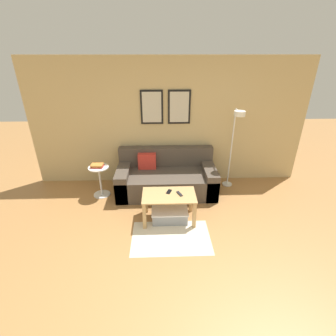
% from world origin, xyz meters
% --- Properties ---
extents(ground_plane, '(16.00, 16.00, 0.00)m').
position_xyz_m(ground_plane, '(0.00, 0.00, 0.00)').
color(ground_plane, '#A87542').
extents(wall_back, '(5.60, 0.09, 2.55)m').
position_xyz_m(wall_back, '(-0.00, 2.85, 1.28)').
color(wall_back, tan).
rests_on(wall_back, ground_plane).
extents(area_rug, '(1.21, 0.79, 0.01)m').
position_xyz_m(area_rug, '(-0.04, 0.92, 0.00)').
color(area_rug, beige).
rests_on(area_rug, ground_plane).
extents(couch, '(1.94, 0.96, 0.82)m').
position_xyz_m(couch, '(-0.07, 2.36, 0.28)').
color(couch, '#4C4238').
rests_on(couch, ground_plane).
extents(coffee_table, '(0.87, 0.52, 0.49)m').
position_xyz_m(coffee_table, '(-0.05, 1.38, 0.38)').
color(coffee_table, tan).
rests_on(coffee_table, ground_plane).
extents(storage_bin, '(0.60, 0.38, 0.21)m').
position_xyz_m(storage_bin, '(-0.04, 1.37, 0.11)').
color(storage_bin, gray).
rests_on(storage_bin, ground_plane).
extents(floor_lamp, '(0.21, 0.44, 1.64)m').
position_xyz_m(floor_lamp, '(1.25, 2.39, 1.20)').
color(floor_lamp, white).
rests_on(floor_lamp, ground_plane).
extents(side_table, '(0.39, 0.39, 0.62)m').
position_xyz_m(side_table, '(-1.37, 2.22, 0.37)').
color(side_table, white).
rests_on(side_table, ground_plane).
extents(book_stack, '(0.24, 0.20, 0.06)m').
position_xyz_m(book_stack, '(-1.38, 2.22, 0.65)').
color(book_stack, '#B73333').
rests_on(book_stack, side_table).
extents(remote_control, '(0.10, 0.15, 0.02)m').
position_xyz_m(remote_control, '(0.12, 1.39, 0.50)').
color(remote_control, '#232328').
rests_on(remote_control, coffee_table).
extents(cell_phone, '(0.11, 0.15, 0.01)m').
position_xyz_m(cell_phone, '(-0.05, 1.47, 0.49)').
color(cell_phone, black).
rests_on(cell_phone, coffee_table).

